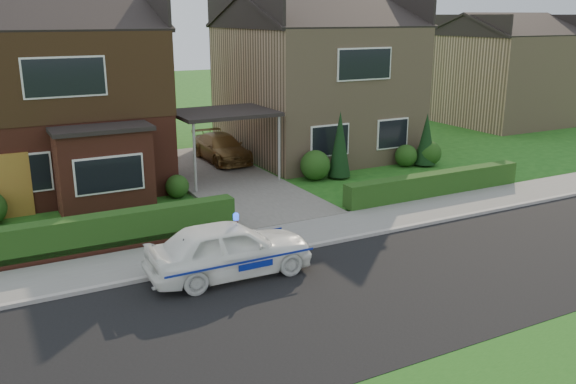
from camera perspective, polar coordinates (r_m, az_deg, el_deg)
ground at (r=15.22m, az=10.15°, el=-8.51°), size 120.00×120.00×0.00m
road at (r=15.22m, az=10.15°, el=-8.51°), size 60.00×6.00×0.02m
kerb at (r=17.49m, az=4.03°, el=-4.73°), size 60.00×0.16×0.12m
sidewalk at (r=18.34m, az=2.30°, el=-3.73°), size 60.00×2.00×0.10m
driveway at (r=24.27m, az=-5.91°, el=1.22°), size 3.80×12.00×0.12m
house_left at (r=24.97m, az=-21.34°, el=9.40°), size 7.50×9.53×7.25m
house_right at (r=28.83m, az=2.48°, el=10.94°), size 7.50×8.06×7.25m
carport_link at (r=23.69m, az=-6.05°, el=7.27°), size 3.80×3.00×2.77m
dwarf_wall at (r=17.44m, az=-16.56°, el=-5.03°), size 7.70×0.25×0.36m
hedge_left at (r=17.64m, az=-16.62°, el=-5.42°), size 7.50×0.55×0.90m
hedge_right at (r=22.59m, az=13.50°, el=-0.44°), size 7.50×0.55×0.80m
shrub_left_mid at (r=21.38m, az=-14.18°, el=0.41°), size 1.32×1.32×1.32m
shrub_left_near at (r=22.12m, az=-10.32°, el=0.53°), size 0.84×0.84×0.84m
shrub_right_near at (r=24.11m, az=2.56°, el=2.52°), size 1.20×1.20×1.20m
shrub_right_mid at (r=26.79m, az=10.98°, el=3.36°), size 0.96×0.96×0.96m
shrub_right_far at (r=27.18m, az=13.04°, el=3.55°), size 1.08×1.08×1.08m
conifer_a at (r=24.30m, az=4.86°, el=4.28°), size 0.90×0.90×2.60m
conifer_b at (r=26.94m, az=12.79°, el=4.67°), size 0.90×0.90×2.20m
neighbour_right at (r=39.43m, az=19.29°, el=9.93°), size 6.50×7.00×5.20m
police_car at (r=15.27m, az=-5.52°, el=-5.34°), size 3.82×4.19×1.58m
driveway_car at (r=27.01m, az=-6.24°, el=4.14°), size 1.63×3.99×1.16m
potted_plant_c at (r=18.85m, az=-7.22°, el=-2.28°), size 0.50×0.50×0.73m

